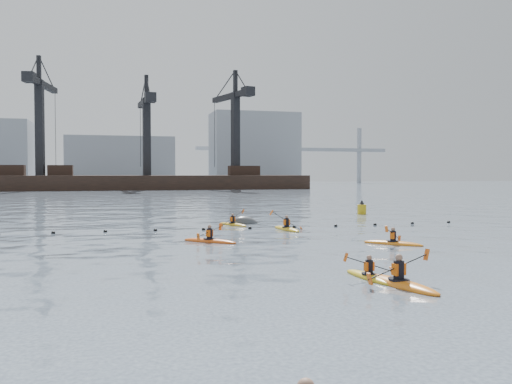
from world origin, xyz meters
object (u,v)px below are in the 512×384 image
at_px(kayaker_4, 393,243).
at_px(mooring_buoy, 246,223).
at_px(kayaker_3, 287,228).
at_px(kayaker_0, 399,282).
at_px(kayaker_5, 233,224).
at_px(kayaker_1, 369,276).
at_px(nav_buoy, 362,209).
at_px(kayaker_2, 210,240).

bearing_deg(kayaker_4, mooring_buoy, -113.42).
xyz_separation_m(kayaker_3, kayaker_4, (3.00, -8.05, -0.01)).
height_order(kayaker_0, kayaker_5, kayaker_0).
relative_size(kayaker_0, kayaker_1, 1.27).
relative_size(kayaker_0, nav_buoy, 2.60).
xyz_separation_m(kayaker_5, nav_buoy, (13.17, 6.97, 0.34)).
bearing_deg(mooring_buoy, kayaker_0, -91.13).
xyz_separation_m(kayaker_4, nav_buoy, (7.52, 18.92, 0.33)).
relative_size(kayaker_1, kayaker_5, 1.01).
xyz_separation_m(kayaker_5, mooring_buoy, (1.22, 1.06, -0.09)).
bearing_deg(mooring_buoy, kayaker_3, -73.94).
distance_m(kayaker_1, nav_buoy, 29.56).
xyz_separation_m(mooring_buoy, nav_buoy, (11.95, 5.91, 0.43)).
distance_m(kayaker_3, kayaker_4, 8.60).
bearing_deg(nav_buoy, mooring_buoy, -153.67).
xyz_separation_m(kayaker_1, kayaker_5, (-0.41, 19.68, 0.00)).
xyz_separation_m(kayaker_3, kayaker_5, (-2.64, 3.89, -0.01)).
bearing_deg(kayaker_1, kayaker_0, -79.35).
distance_m(kayaker_3, kayaker_5, 4.70).
bearing_deg(kayaker_1, mooring_buoy, 82.56).
bearing_deg(kayaker_5, kayaker_0, -113.94).
height_order(kayaker_5, nav_buoy, nav_buoy).
distance_m(kayaker_0, nav_buoy, 30.60).
bearing_deg(kayaker_0, kayaker_4, 51.28).
distance_m(kayaker_0, kayaker_5, 21.02).
bearing_deg(kayaker_2, kayaker_3, -6.88).
bearing_deg(kayaker_5, kayaker_3, -81.88).
distance_m(kayaker_1, kayaker_4, 9.34).
xyz_separation_m(kayaker_4, mooring_buoy, (-4.43, 13.01, -0.09)).
bearing_deg(mooring_buoy, kayaker_2, -114.22).
bearing_deg(kayaker_3, nav_buoy, 38.43).
xyz_separation_m(kayaker_0, mooring_buoy, (0.44, 22.06, -0.11)).
bearing_deg(kayaker_2, kayaker_5, 23.72).
height_order(kayaker_0, nav_buoy, nav_buoy).
bearing_deg(kayaker_0, mooring_buoy, 78.38).
relative_size(kayaker_2, mooring_buoy, 1.39).
bearing_deg(kayaker_5, nav_buoy, 1.84).
relative_size(kayaker_3, nav_buoy, 2.39).
relative_size(kayaker_0, kayaker_3, 1.09).
bearing_deg(kayaker_0, nav_buoy, 55.63).
bearing_deg(nav_buoy, kayaker_1, -115.58).
height_order(kayaker_2, kayaker_3, kayaker_3).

